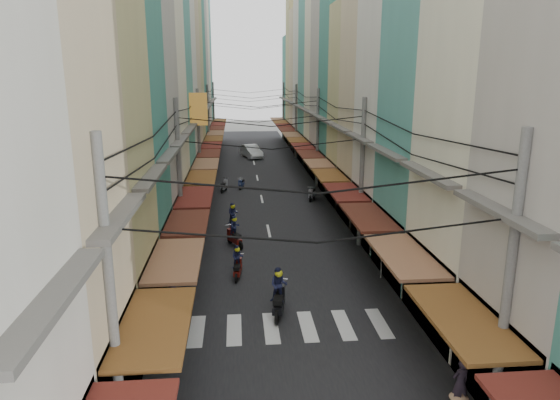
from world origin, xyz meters
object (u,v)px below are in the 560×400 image
white_car (251,158)px  market_umbrella (439,240)px  bicycle (398,244)px  traffic_sign (383,236)px

white_car → market_umbrella: size_ratio=1.93×
white_car → bicycle: (7.31, -30.52, 0.00)m
bicycle → traffic_sign: bearing=174.5°
white_car → bicycle: size_ratio=2.91×
bicycle → market_umbrella: bearing=-161.3°
bicycle → market_umbrella: (-0.26, -6.13, 2.35)m
market_umbrella → traffic_sign: (-2.10, 1.42, -0.25)m
white_car → traffic_sign: size_ratio=1.78×
bicycle → white_car: bearing=34.5°
bicycle → market_umbrella: 6.57m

